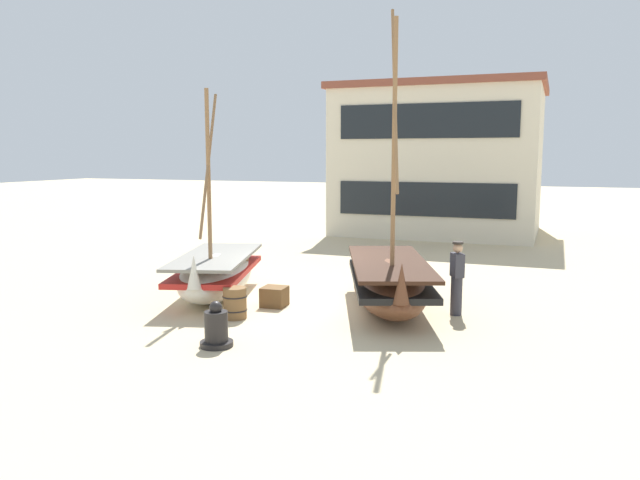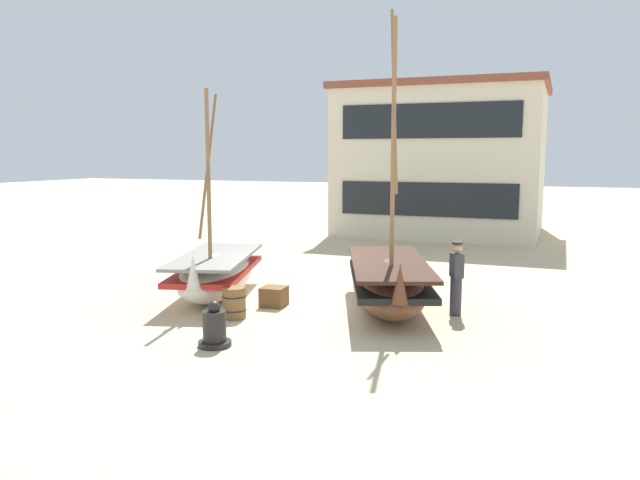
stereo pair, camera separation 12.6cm
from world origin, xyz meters
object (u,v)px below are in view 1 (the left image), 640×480
Objects in this scene: fishing_boat_near_left at (389,282)px; harbor_building_main at (440,160)px; cargo_crate at (274,297)px; fishing_boat_centre_large at (216,273)px; fisherman_by_hull at (457,279)px; wooden_barrel at (235,303)px; capstan_winch at (216,329)px.

harbor_building_main is (-1.56, 15.08, 2.71)m from fishing_boat_near_left.
fishing_boat_near_left is 12.04× the size of cargo_crate.
fishing_boat_centre_large reaches higher than fisherman_by_hull.
fishing_boat_centre_large is at bearing -176.12° from fisherman_by_hull.
wooden_barrel is 0.08× the size of harbor_building_main.
cargo_crate is (1.80, -0.35, -0.38)m from fishing_boat_centre_large.
fishing_boat_centre_large is at bearing 120.50° from capstan_winch.
fishing_boat_centre_large is 15.93m from harbor_building_main.
cargo_crate is (-0.30, 3.23, -0.11)m from capstan_winch.
fisherman_by_hull is 5.02m from wooden_barrel.
capstan_winch is at bearing -134.36° from fisherman_by_hull.
wooden_barrel is at bearing -48.79° from fishing_boat_centre_large.
harbor_building_main is (1.44, 17.08, 3.02)m from wooden_barrel.
wooden_barrel is at bearing -94.82° from harbor_building_main.
fisherman_by_hull is at bearing 45.64° from capstan_winch.
cargo_crate is at bearing -93.96° from harbor_building_main.
cargo_crate is 0.06× the size of harbor_building_main.
fisherman_by_hull is at bearing 24.48° from wooden_barrel.
fishing_boat_centre_large is 1.88m from cargo_crate.
wooden_barrel is 1.37m from cargo_crate.
fishing_boat_near_left reaches higher than fishing_boat_centre_large.
wooden_barrel is (-4.55, -2.07, -0.48)m from fisherman_by_hull.
fishing_boat_near_left reaches higher than wooden_barrel.
capstan_winch is 19.25m from harbor_building_main.
harbor_building_main is at bearing 79.36° from fishing_boat_centre_large.
harbor_building_main is (2.90, 15.42, 2.76)m from fishing_boat_centre_large.
fishing_boat_centre_large is 6.03m from fisherman_by_hull.
fishing_boat_near_left is 3.61m from wooden_barrel.
fishing_boat_near_left is 4.57m from capstan_winch.
fishing_boat_near_left is 9.77× the size of wooden_barrel.
fisherman_by_hull reaches higher than capstan_winch.
fishing_boat_near_left reaches higher than capstan_winch.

